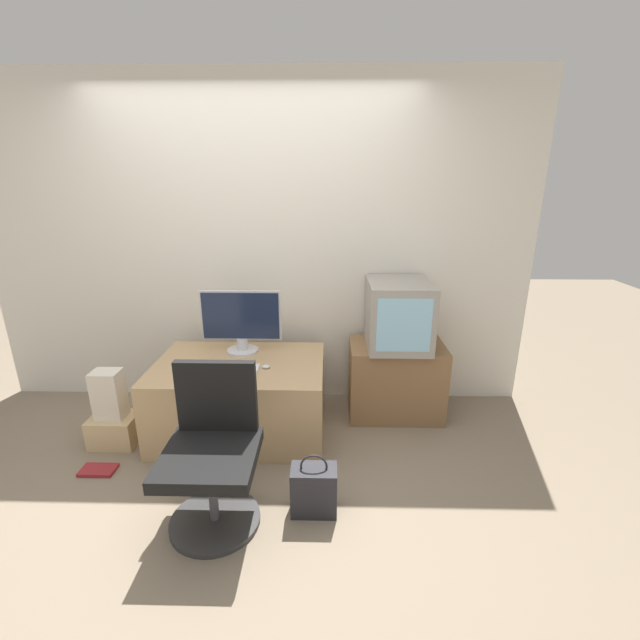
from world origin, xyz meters
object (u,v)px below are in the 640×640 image
(mouse, at_px, (266,367))
(cardboard_box_lower, at_px, (115,430))
(main_monitor, at_px, (241,322))
(book, at_px, (98,470))
(office_chair, at_px, (213,455))
(keyboard, at_px, (237,368))
(crt_tv, at_px, (398,314))
(handbag, at_px, (314,489))

(mouse, relative_size, cardboard_box_lower, 0.18)
(main_monitor, height_order, book, main_monitor)
(office_chair, bearing_deg, mouse, 76.82)
(main_monitor, xyz_separation_m, keyboard, (0.02, -0.32, -0.24))
(keyboard, xyz_separation_m, cardboard_box_lower, (-0.90, -0.09, -0.46))
(crt_tv, bearing_deg, mouse, -159.09)
(mouse, xyz_separation_m, cardboard_box_lower, (-1.10, -0.10, -0.46))
(crt_tv, height_order, cardboard_box_lower, crt_tv)
(mouse, xyz_separation_m, crt_tv, (0.97, 0.37, 0.28))
(office_chair, bearing_deg, cardboard_box_lower, 143.22)
(mouse, height_order, handbag, mouse)
(office_chair, bearing_deg, handbag, 4.54)
(mouse, height_order, book, mouse)
(mouse, relative_size, book, 0.26)
(keyboard, xyz_separation_m, crt_tv, (1.17, 0.39, 0.28))
(keyboard, bearing_deg, mouse, 5.34)
(main_monitor, relative_size, book, 2.72)
(office_chair, bearing_deg, main_monitor, 92.03)
(main_monitor, xyz_separation_m, office_chair, (0.04, -1.09, -0.40))
(mouse, distance_m, office_chair, 0.82)
(cardboard_box_lower, bearing_deg, crt_tv, 12.93)
(main_monitor, distance_m, mouse, 0.44)
(keyboard, height_order, crt_tv, crt_tv)
(book, bearing_deg, handbag, -12.37)
(main_monitor, distance_m, office_chair, 1.16)
(cardboard_box_lower, height_order, book, cardboard_box_lower)
(main_monitor, bearing_deg, mouse, -53.77)
(book, bearing_deg, cardboard_box_lower, 95.68)
(office_chair, relative_size, cardboard_box_lower, 2.76)
(main_monitor, distance_m, handbag, 1.36)
(crt_tv, distance_m, handbag, 1.45)
(handbag, distance_m, book, 1.47)
(main_monitor, distance_m, cardboard_box_lower, 1.19)
(main_monitor, bearing_deg, cardboard_box_lower, -155.00)
(crt_tv, xyz_separation_m, office_chair, (-1.15, -1.16, -0.45))
(main_monitor, height_order, cardboard_box_lower, main_monitor)
(crt_tv, bearing_deg, main_monitor, -176.78)
(office_chair, xyz_separation_m, book, (-0.88, 0.36, -0.39))
(mouse, bearing_deg, cardboard_box_lower, -174.59)
(keyboard, height_order, office_chair, office_chair)
(mouse, xyz_separation_m, book, (-1.06, -0.43, -0.56))
(keyboard, bearing_deg, handbag, -52.10)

